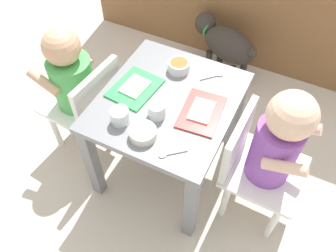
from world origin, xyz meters
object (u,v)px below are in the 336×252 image
Objects in this scene: spoon_by_right_tray at (170,154)px; food_tray_left at (135,88)px; seated_child_right at (273,146)px; spoon_by_left_tray at (214,76)px; seated_child_left at (74,81)px; dog at (225,43)px; food_tray_right at (201,112)px; water_cup_left at (120,117)px; water_cup_right at (157,111)px; dining_table at (168,114)px; veggie_bowl_far at (179,66)px; cereal_bowl_left_side at (143,133)px.

food_tray_left is at bearing 139.92° from spoon_by_right_tray.
seated_child_right reaches higher than food_tray_left.
spoon_by_left_tray is at bearing 90.90° from spoon_by_right_tray.
seated_child_left is at bearing -178.57° from seated_child_right.
dog is 1.95× the size of food_tray_right.
dog is at bearing 101.43° from food_tray_right.
water_cup_left is (0.31, -0.13, 0.07)m from seated_child_left.
dining_table is at bearing 90.44° from water_cup_right.
seated_child_left is 10.33× the size of water_cup_right.
veggie_bowl_far is (0.07, 0.33, -0.00)m from water_cup_left.
water_cup_left is at bearing -78.04° from food_tray_left.
cereal_bowl_left_side is at bearing -84.86° from veggie_bowl_far.
food_tray_left reaches higher than dining_table.
spoon_by_left_tray reaches higher than dog.
dining_table is 0.23m from water_cup_left.
veggie_bowl_far is at bearing 58.27° from food_tray_left.
seated_child_right is at bearing 1.43° from seated_child_left.
dog is 0.85m from water_cup_right.
water_cup_left is at bearing -96.06° from dog.
food_tray_left is 0.27m from food_tray_right.
food_tray_left is at bearing -121.73° from veggie_bowl_far.
water_cup_right is 0.78× the size of spoon_by_left_tray.
food_tray_left is (-0.13, -0.72, 0.25)m from dog.
water_cup_left is at bearing -23.08° from seated_child_left.
spoon_by_right_tray is at bearing -12.95° from cereal_bowl_left_side.
water_cup_left is (0.03, -0.16, 0.02)m from food_tray_left.
spoon_by_left_tray is at bearing 98.26° from food_tray_right.
food_tray_right is 3.23× the size of water_cup_left.
seated_child_right is 8.09× the size of spoon_by_right_tray.
spoon_by_right_tray is at bearing -68.80° from veggie_bowl_far.
spoon_by_right_tray is (0.52, -0.18, 0.05)m from seated_child_left.
spoon_by_left_tray is 0.95× the size of spoon_by_right_tray.
veggie_bowl_far is at bearing 28.22° from seated_child_left.
water_cup_right reaches higher than spoon_by_right_tray.
veggie_bowl_far is at bearing 97.59° from water_cup_right.
water_cup_right is 0.66× the size of cereal_bowl_left_side.
food_tray_left is (-0.14, -0.01, 0.09)m from dining_table.
seated_child_right is 0.45m from cereal_bowl_left_side.
food_tray_right is at bearing 177.41° from seated_child_right.
water_cup_left is at bearing -145.81° from food_tray_right.
dog is 0.97m from spoon_by_right_tray.
dining_table is 2.68× the size of food_tray_left.
cereal_bowl_left_side is 1.12× the size of spoon_by_right_tray.
water_cup_left reaches higher than food_tray_left.
spoon_by_left_tray is at bearing 145.21° from seated_child_right.
food_tray_left is 3.17× the size of water_cup_left.
water_cup_left is 0.81× the size of spoon_by_left_tray.
seated_child_left is 0.28m from food_tray_left.
food_tray_left is 0.98× the size of food_tray_right.
dining_table is at bearing 177.42° from seated_child_right.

